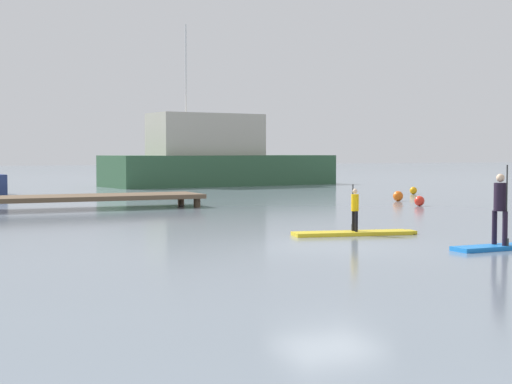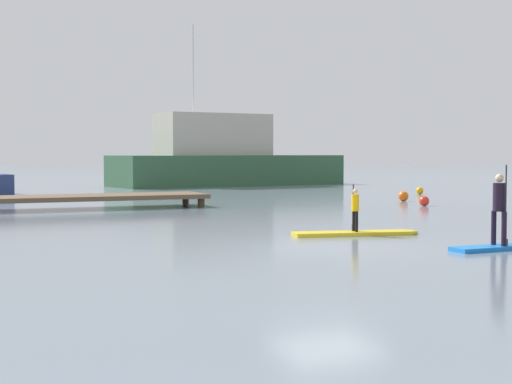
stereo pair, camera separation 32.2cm
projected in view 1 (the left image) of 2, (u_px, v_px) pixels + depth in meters
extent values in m
plane|color=slate|center=(328.00, 247.00, 19.21)|extent=(240.00, 240.00, 0.00)
cube|color=gold|center=(352.00, 233.00, 21.91)|extent=(3.34, 1.38, 0.10)
cube|color=gold|center=(410.00, 232.00, 22.28)|extent=(0.34, 0.54, 0.09)
cylinder|color=black|center=(353.00, 221.00, 22.03)|extent=(0.08, 0.08, 0.55)
cylinder|color=black|center=(356.00, 222.00, 21.79)|extent=(0.08, 0.08, 0.55)
cylinder|color=#F2B20C|center=(355.00, 203.00, 21.88)|extent=(0.24, 0.24, 0.46)
sphere|color=beige|center=(355.00, 191.00, 21.87)|extent=(0.13, 0.13, 0.13)
cylinder|color=black|center=(353.00, 208.00, 22.06)|extent=(0.03, 0.03, 1.28)
cube|color=black|center=(353.00, 227.00, 22.09)|extent=(0.06, 0.14, 0.18)
cube|color=blue|center=(506.00, 247.00, 18.79)|extent=(2.87, 0.65, 0.10)
cylinder|color=black|center=(494.00, 227.00, 18.83)|extent=(0.12, 0.12, 0.79)
cylinder|color=black|center=(505.00, 229.00, 18.52)|extent=(0.12, 0.12, 0.79)
cylinder|color=black|center=(500.00, 197.00, 18.64)|extent=(0.30, 0.30, 0.65)
sphere|color=beige|center=(500.00, 178.00, 18.61)|extent=(0.19, 0.19, 0.19)
cylinder|color=black|center=(507.00, 206.00, 18.45)|extent=(0.03, 0.03, 1.87)
cube|color=black|center=(506.00, 242.00, 18.49)|extent=(0.03, 0.14, 0.18)
cube|color=#2D5638|center=(221.00, 170.00, 54.57)|extent=(16.31, 6.90, 2.03)
cube|color=#B2AD9E|center=(206.00, 135.00, 53.86)|extent=(7.80, 4.15, 2.78)
cylinder|color=silver|center=(186.00, 69.00, 52.86)|extent=(0.12, 0.12, 5.81)
cube|color=brown|center=(68.00, 198.00, 31.61)|extent=(10.69, 2.56, 0.18)
cylinder|color=#473828|center=(197.00, 201.00, 32.84)|extent=(0.28, 0.28, 0.55)
cylinder|color=#473828|center=(181.00, 198.00, 34.62)|extent=(0.28, 0.28, 0.55)
sphere|color=orange|center=(398.00, 196.00, 36.99)|extent=(0.47, 0.47, 0.47)
sphere|color=red|center=(419.00, 201.00, 33.69)|extent=(0.42, 0.42, 0.42)
sphere|color=orange|center=(413.00, 191.00, 43.10)|extent=(0.39, 0.39, 0.39)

